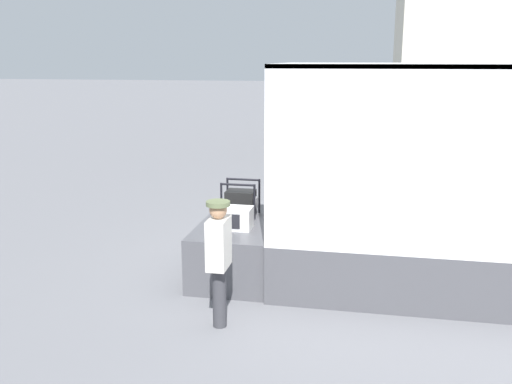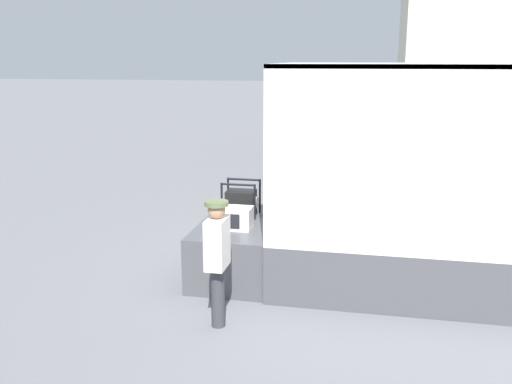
% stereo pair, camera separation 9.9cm
% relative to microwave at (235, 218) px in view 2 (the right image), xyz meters
% --- Properties ---
extents(ground_plane, '(160.00, 160.00, 0.00)m').
position_rel_microwave_xyz_m(ground_plane, '(0.60, 0.39, -1.02)').
color(ground_plane, slate).
extents(tailgate_deck, '(1.23, 2.31, 0.86)m').
position_rel_microwave_xyz_m(tailgate_deck, '(-0.01, 0.39, -0.59)').
color(tailgate_deck, '#4C4C51').
rests_on(tailgate_deck, ground).
extents(microwave, '(0.51, 0.39, 0.33)m').
position_rel_microwave_xyz_m(microwave, '(0.00, 0.00, 0.00)').
color(microwave, white).
rests_on(microwave, tailgate_deck).
extents(portable_generator, '(0.59, 0.45, 0.59)m').
position_rel_microwave_xyz_m(portable_generator, '(-0.07, 0.76, 0.06)').
color(portable_generator, black).
rests_on(portable_generator, tailgate_deck).
extents(worker_person, '(0.30, 0.44, 1.69)m').
position_rel_microwave_xyz_m(worker_person, '(0.16, -1.59, 0.02)').
color(worker_person, '#38383D').
rests_on(worker_person, ground).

